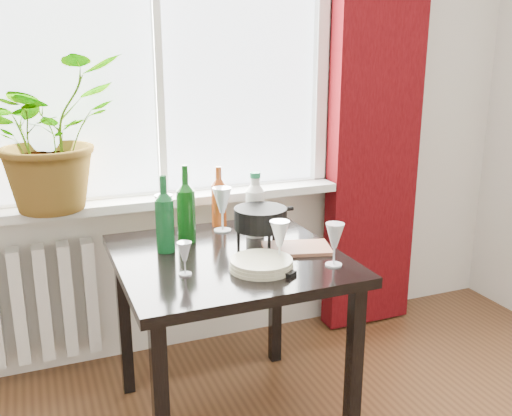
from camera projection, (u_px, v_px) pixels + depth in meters
name	position (u px, v px, depth m)	size (l,w,h in m)	color
window	(155.00, 28.00, 2.55)	(1.72, 0.08, 1.62)	white
windowsill	(166.00, 199.00, 2.70)	(1.72, 0.20, 0.04)	silver
curtain	(377.00, 92.00, 2.94)	(0.50, 0.12, 2.56)	#3C0508
radiator	(6.00, 308.00, 2.58)	(0.80, 0.10, 0.55)	silver
table	(228.00, 276.00, 2.25)	(0.85, 0.85, 0.74)	black
potted_plant	(49.00, 133.00, 2.38)	(0.59, 0.51, 0.65)	#1F741F
wine_bottle_left	(164.00, 214.00, 2.21)	(0.07, 0.07, 0.31)	#0D471E
wine_bottle_right	(186.00, 204.00, 2.32)	(0.08, 0.08, 0.33)	#0C3F0E
bottle_amber	(219.00, 196.00, 2.54)	(0.07, 0.07, 0.28)	#67270B
cleaning_bottle	(255.00, 204.00, 2.40)	(0.08, 0.08, 0.28)	white
wineglass_front_right	(280.00, 242.00, 2.09)	(0.07, 0.07, 0.17)	silver
wineglass_far_right	(334.00, 244.00, 2.08)	(0.07, 0.07, 0.17)	silver
wineglass_back_center	(222.00, 209.00, 2.48)	(0.09, 0.09, 0.20)	silver
wineglass_back_left	(164.00, 215.00, 2.42)	(0.08, 0.08, 0.18)	silver
wineglass_front_left	(185.00, 258.00, 2.00)	(0.05, 0.05, 0.12)	silver
plate_stack	(261.00, 264.00, 2.07)	(0.24, 0.24, 0.04)	beige
fondue_pot	(260.00, 228.00, 2.28)	(0.24, 0.21, 0.16)	black
tv_remote	(276.00, 270.00, 2.04)	(0.04, 0.15, 0.02)	black
cutting_board	(297.00, 248.00, 2.27)	(0.26, 0.17, 0.01)	#996045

